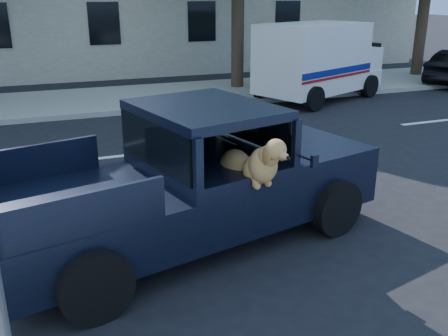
# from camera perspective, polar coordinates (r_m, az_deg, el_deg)

# --- Properties ---
(ground) EXTENTS (120.00, 120.00, 0.00)m
(ground) POSITION_cam_1_polar(r_m,az_deg,el_deg) (7.91, -5.44, -5.57)
(ground) COLOR black
(ground) RESTS_ON ground
(far_sidewalk) EXTENTS (60.00, 4.00, 0.15)m
(far_sidewalk) POSITION_cam_1_polar(r_m,az_deg,el_deg) (16.56, -14.27, 7.48)
(far_sidewalk) COLOR gray
(far_sidewalk) RESTS_ON ground
(lane_stripes) EXTENTS (21.60, 0.14, 0.01)m
(lane_stripes) POSITION_cam_1_polar(r_m,az_deg,el_deg) (11.52, -0.50, 2.64)
(lane_stripes) COLOR silver
(lane_stripes) RESTS_ON ground
(pickup_truck) EXTENTS (5.68, 3.33, 1.91)m
(pickup_truck) POSITION_cam_1_polar(r_m,az_deg,el_deg) (6.92, -4.39, -3.47)
(pickup_truck) COLOR black
(pickup_truck) RESTS_ON ground
(mail_truck) EXTENTS (4.88, 3.60, 2.43)m
(mail_truck) POSITION_cam_1_polar(r_m,az_deg,el_deg) (16.75, 10.65, 11.31)
(mail_truck) COLOR silver
(mail_truck) RESTS_ON ground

